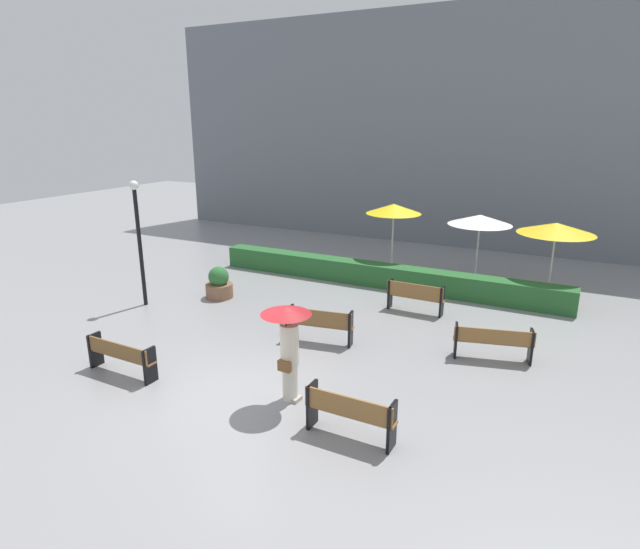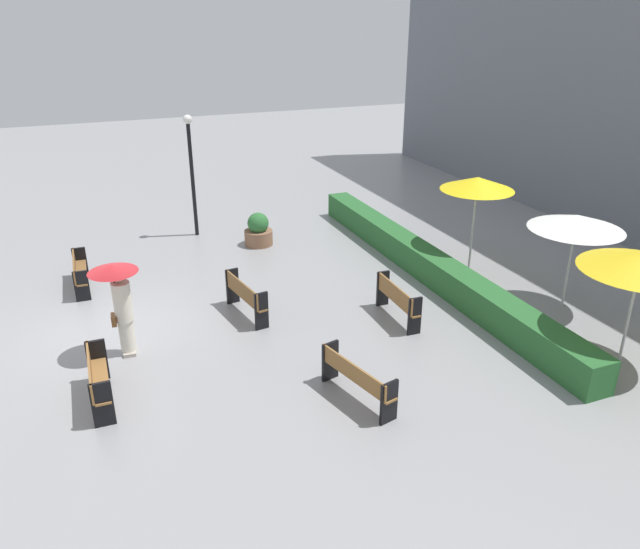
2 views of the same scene
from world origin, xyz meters
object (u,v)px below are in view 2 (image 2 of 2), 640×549
Objects in this scene: planter_pot at (258,231)px; patio_umbrella_yellow at (477,184)px; bench_far_right at (356,377)px; lamp_post at (191,163)px; bench_near_left at (79,271)px; bench_back_row at (397,298)px; pedestrian_with_umbrella at (119,296)px; bench_mid_center at (245,295)px; bench_near_right at (97,378)px; patio_umbrella_white at (577,222)px.

patio_umbrella_yellow reaches higher than planter_pot.
bench_far_right is 0.48× the size of lamp_post.
bench_near_left is 1.00× the size of bench_far_right.
bench_near_left is 10.87m from patio_umbrella_yellow.
bench_back_row is 6.23m from pedestrian_with_umbrella.
bench_far_right is at bearing 48.30° from pedestrian_with_umbrella.
bench_back_row is at bearing 14.31° from planter_pot.
lamp_post reaches higher than bench_near_left.
pedestrian_with_umbrella is at bearing -83.10° from patio_umbrella_yellow.
pedestrian_with_umbrella is (-3.42, -3.83, 0.87)m from bench_far_right.
bench_near_right is at bearing -55.74° from bench_mid_center.
bench_far_right is 7.59m from patio_umbrella_yellow.
planter_pot is at bearing 139.25° from pedestrian_with_umbrella.
patio_umbrella_yellow is (-1.16, 9.55, 1.12)m from pedestrian_with_umbrella.
planter_pot is at bearing -165.69° from bench_back_row.
patio_umbrella_yellow is (2.80, 10.31, 2.00)m from bench_near_left.
bench_back_row is at bearing 97.22° from bench_near_right.
bench_mid_center is 4.84m from bench_near_left.
bench_near_left is at bearing -124.60° from bench_back_row.
lamp_post reaches higher than bench_far_right.
patio_umbrella_yellow reaches higher than bench_mid_center.
patio_umbrella_yellow reaches higher than bench_near_right.
bench_near_right reaches higher than bench_near_left.
pedestrian_with_umbrella is 0.78× the size of patio_umbrella_yellow.
bench_back_row is 1.67× the size of planter_pot.
lamp_post reaches higher than patio_umbrella_yellow.
patio_umbrella_white is (2.93, 0.73, -0.27)m from patio_umbrella_yellow.
lamp_post is 1.45× the size of patio_umbrella_yellow.
pedestrian_with_umbrella is 7.62m from lamp_post.
pedestrian_with_umbrella is at bearing -131.70° from bench_far_right.
patio_umbrella_white is at bearing 40.03° from lamp_post.
bench_mid_center is at bearing 48.30° from bench_near_left.
bench_near_right is 5.61m from bench_near_left.
bench_near_right is 0.82× the size of pedestrian_with_umbrella.
patio_umbrella_yellow is 1.11× the size of patio_umbrella_white.
patio_umbrella_yellow is (-2.81, 10.21, 1.96)m from bench_near_right.
bench_mid_center is at bearing 104.59° from pedestrian_with_umbrella.
planter_pot is 0.43× the size of patio_umbrella_white.
bench_near_right is 10.77m from patio_umbrella_yellow.
bench_near_right is at bearing -36.95° from planter_pot.
bench_near_right is at bearing -22.82° from lamp_post.
bench_back_row is 6.29m from planter_pot.
bench_far_right is 0.78× the size of patio_umbrella_white.
bench_near_left is 8.36m from bench_back_row.
bench_near_right is at bearing -21.82° from pedestrian_with_umbrella.
bench_mid_center reaches higher than bench_back_row.
bench_mid_center is 4.27m from bench_far_right.
lamp_post is (-2.99, 3.72, 1.88)m from bench_near_left.
bench_mid_center is at bearing 124.26° from bench_near_right.
bench_far_right is 0.90× the size of pedestrian_with_umbrella.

